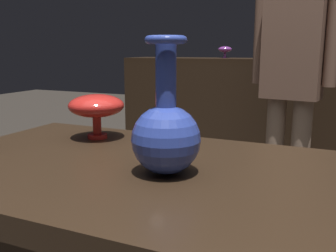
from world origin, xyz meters
The scene contains 6 objects.
back_display_shelf centered at (0.00, 2.20, 0.49)m, with size 2.60×0.40×0.99m.
vase_centerpiece centered at (0.00, -0.03, 0.89)m, with size 0.15×0.15×0.29m.
vase_left_accent centered at (-0.32, 0.18, 0.89)m, with size 0.16×0.16×0.13m.
shelf_vase_center centered at (0.00, 2.20, 1.06)m, with size 0.10×0.10×0.21m.
shelf_vase_left centered at (-0.52, 2.27, 1.06)m, with size 0.11×0.11×0.09m.
visitor_center_back centered at (0.08, 1.54, 0.93)m, with size 0.46×0.23×1.58m.
Camera 1 is at (0.32, -0.72, 1.06)m, focal length 40.21 mm.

